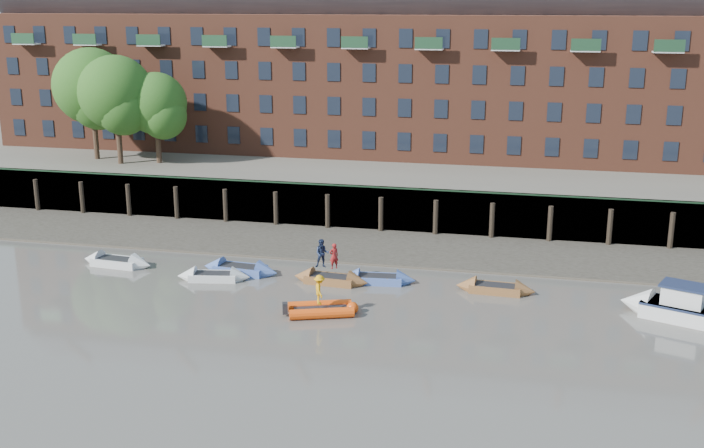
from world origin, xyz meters
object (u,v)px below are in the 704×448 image
(rowboat_0, at_px, (117,262))
(rowboat_2, at_px, (240,269))
(person_rib_crew, at_px, (320,290))
(rib_tender, at_px, (324,309))
(rowboat_1, at_px, (214,276))
(rowboat_6, at_px, (495,288))
(rowboat_3, at_px, (331,279))
(rowboat_4, at_px, (378,279))
(person_rower_a, at_px, (334,256))
(person_rower_b, at_px, (322,253))
(motor_launch, at_px, (670,306))

(rowboat_0, distance_m, rowboat_2, 8.21)
(person_rib_crew, bearing_deg, rib_tender, -84.58)
(rowboat_1, relative_size, rowboat_6, 0.99)
(rowboat_1, xyz_separation_m, rowboat_3, (7.05, 1.01, 0.01))
(rowboat_4, bearing_deg, person_rib_crew, -115.41)
(person_rower_a, bearing_deg, person_rib_crew, 57.33)
(rowboat_0, relative_size, person_rower_b, 2.83)
(person_rower_a, bearing_deg, motor_launch, 137.67)
(rowboat_3, xyz_separation_m, rowboat_4, (2.75, 0.67, -0.01))
(rowboat_3, bearing_deg, motor_launch, 0.36)
(rib_tender, xyz_separation_m, person_rower_b, (-1.41, 5.13, 1.49))
(motor_launch, bearing_deg, rowboat_1, 20.74)
(rowboat_3, bearing_deg, person_rower_a, 23.38)
(rowboat_3, height_order, person_rower_b, person_rower_b)
(rib_tender, bearing_deg, person_rower_b, 85.45)
(rowboat_4, distance_m, motor_launch, 16.41)
(rowboat_1, relative_size, rowboat_2, 0.91)
(rowboat_0, relative_size, person_rower_a, 3.15)
(rowboat_3, relative_size, person_rib_crew, 2.92)
(rowboat_2, bearing_deg, rowboat_4, 5.70)
(rowboat_3, bearing_deg, rowboat_1, -167.34)
(person_rower_b, relative_size, person_rib_crew, 1.08)
(rowboat_6, bearing_deg, rowboat_0, -176.43)
(rowboat_4, height_order, person_rib_crew, person_rib_crew)
(rowboat_1, relative_size, person_rower_a, 2.93)
(rowboat_2, xyz_separation_m, rib_tender, (6.79, -5.53, 0.03))
(rowboat_1, distance_m, rowboat_4, 9.95)
(rowboat_2, xyz_separation_m, person_rower_a, (6.12, -0.48, 1.44))
(rowboat_2, distance_m, rowboat_3, 5.95)
(rowboat_0, distance_m, rowboat_1, 7.19)
(rowboat_6, height_order, rib_tender, rowboat_6)
(rowboat_2, relative_size, person_rower_a, 3.21)
(rib_tender, distance_m, motor_launch, 18.52)
(motor_launch, distance_m, person_rower_b, 19.67)
(motor_launch, relative_size, person_rower_a, 4.06)
(rowboat_6, height_order, person_rower_b, person_rower_b)
(person_rower_a, distance_m, person_rib_crew, 5.18)
(rowboat_1, bearing_deg, rowboat_2, 44.34)
(rowboat_4, xyz_separation_m, person_rower_a, (-2.56, -0.61, 1.46))
(rowboat_2, distance_m, person_rower_a, 6.30)
(rowboat_0, relative_size, rowboat_2, 0.98)
(rib_tender, xyz_separation_m, person_rib_crew, (-0.19, -0.10, 1.14))
(rowboat_3, height_order, rowboat_4, rowboat_3)
(rowboat_1, height_order, rowboat_3, rowboat_3)
(rowboat_3, relative_size, rib_tender, 1.22)
(rowboat_6, bearing_deg, motor_launch, -8.69)
(rowboat_0, bearing_deg, rib_tender, -14.29)
(rowboat_0, xyz_separation_m, rowboat_3, (14.13, -0.26, -0.01))
(rowboat_2, bearing_deg, rowboat_6, 4.82)
(rowboat_3, bearing_deg, rowboat_6, 7.66)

